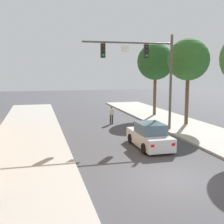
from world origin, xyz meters
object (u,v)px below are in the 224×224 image
traffic_signal_mast (147,64)px  pedestrian_crossing_road (111,114)px  street_tree_second (188,60)px  car_lead_white (149,136)px  street_tree_third (155,62)px

traffic_signal_mast → pedestrian_crossing_road: size_ratio=4.57×
street_tree_second → traffic_signal_mast: bearing=-160.1°
traffic_signal_mast → car_lead_white: size_ratio=1.77×
traffic_signal_mast → car_lead_white: 6.66m
car_lead_white → street_tree_second: 9.94m
traffic_signal_mast → street_tree_second: size_ratio=1.00×
pedestrian_crossing_road → street_tree_third: (5.65, 3.39, 4.85)m
traffic_signal_mast → car_lead_white: bearing=-108.5°
traffic_signal_mast → car_lead_white: traffic_signal_mast is taller
traffic_signal_mast → street_tree_third: 8.30m
traffic_signal_mast → street_tree_second: traffic_signal_mast is taller
street_tree_second → street_tree_third: 5.77m
car_lead_white → street_tree_third: size_ratio=0.56×
car_lead_white → street_tree_second: size_ratio=0.57×
car_lead_white → pedestrian_crossing_road: (-0.31, 8.48, 0.19)m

